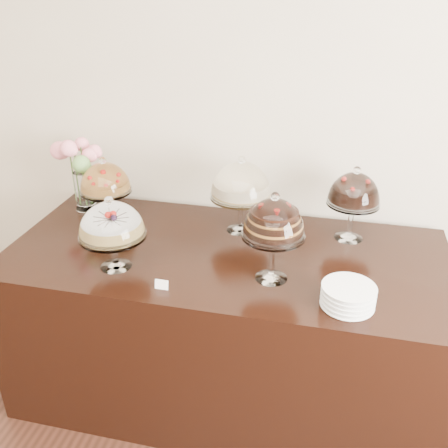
% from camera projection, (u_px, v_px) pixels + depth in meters
% --- Properties ---
extents(wall_back, '(5.00, 0.04, 3.00)m').
position_uv_depth(wall_back, '(288.00, 108.00, 2.66)').
color(wall_back, beige).
rests_on(wall_back, ground).
extents(display_counter, '(2.20, 1.00, 0.90)m').
position_uv_depth(display_counter, '(226.00, 323.00, 2.70)').
color(display_counter, black).
rests_on(display_counter, ground).
extents(cake_stand_sugar_sponge, '(0.31, 0.31, 0.36)m').
position_uv_depth(cake_stand_sugar_sponge, '(111.00, 223.00, 2.27)').
color(cake_stand_sugar_sponge, white).
rests_on(cake_stand_sugar_sponge, display_counter).
extents(cake_stand_choco_layer, '(0.28, 0.28, 0.43)m').
position_uv_depth(cake_stand_choco_layer, '(274.00, 222.00, 2.16)').
color(cake_stand_choco_layer, white).
rests_on(cake_stand_choco_layer, display_counter).
extents(cake_stand_cheesecake, '(0.33, 0.33, 0.42)m').
position_uv_depth(cake_stand_cheesecake, '(241.00, 183.00, 2.59)').
color(cake_stand_cheesecake, white).
rests_on(cake_stand_cheesecake, display_counter).
extents(cake_stand_dark_choco, '(0.27, 0.27, 0.40)m').
position_uv_depth(cake_stand_dark_choco, '(354.00, 192.00, 2.51)').
color(cake_stand_dark_choco, white).
rests_on(cake_stand_dark_choco, display_counter).
extents(cake_stand_fruit_tart, '(0.29, 0.29, 0.36)m').
position_uv_depth(cake_stand_fruit_tart, '(105.00, 180.00, 2.74)').
color(cake_stand_fruit_tart, white).
rests_on(cake_stand_fruit_tart, display_counter).
extents(flower_vase, '(0.29, 0.26, 0.43)m').
position_uv_depth(flower_vase, '(80.00, 167.00, 2.84)').
color(flower_vase, white).
rests_on(flower_vase, display_counter).
extents(plate_stack, '(0.22, 0.22, 0.09)m').
position_uv_depth(plate_stack, '(348.00, 296.00, 2.07)').
color(plate_stack, white).
rests_on(plate_stack, display_counter).
extents(price_card_left, '(0.06, 0.02, 0.04)m').
position_uv_depth(price_card_left, '(162.00, 285.00, 2.20)').
color(price_card_left, white).
rests_on(price_card_left, display_counter).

